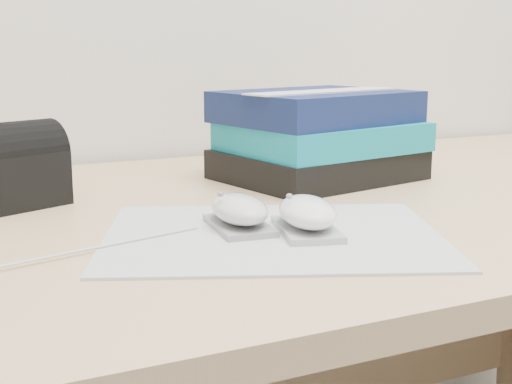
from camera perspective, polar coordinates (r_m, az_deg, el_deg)
name	(u,v)px	position (r m, az deg, el deg)	size (l,w,h in m)	color
desk	(275,346)	(1.07, 1.57, -12.22)	(1.60, 0.80, 0.73)	tan
mousepad	(273,235)	(0.76, 1.35, -3.48)	(0.35, 0.28, 0.00)	#9F9EA7
mouse_rear	(239,212)	(0.78, -1.35, -1.59)	(0.07, 0.11, 0.04)	gray
mouse_front	(307,215)	(0.76, 4.12, -1.84)	(0.09, 0.12, 0.04)	#ADADAF
usb_cable	(100,247)	(0.72, -12.35, -4.30)	(0.00, 0.00, 0.23)	silver
book_stack	(318,136)	(1.08, 5.02, 4.49)	(0.31, 0.27, 0.13)	black
pouch	(12,166)	(0.94, -18.95, 1.97)	(0.14, 0.12, 0.11)	black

